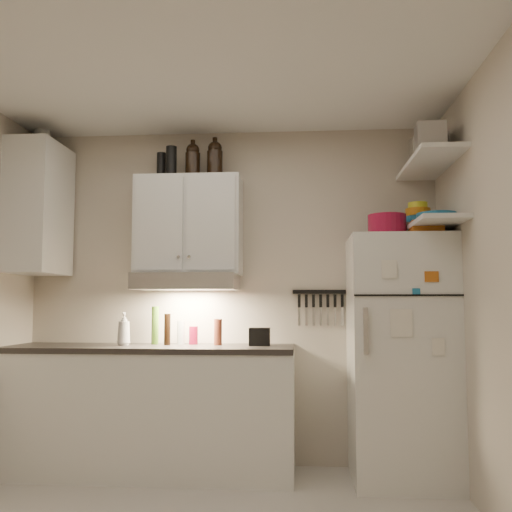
{
  "coord_description": "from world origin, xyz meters",
  "views": [
    {
      "loc": [
        0.55,
        -2.95,
        1.21
      ],
      "look_at": [
        0.25,
        0.9,
        1.55
      ],
      "focal_mm": 40.0,
      "sensor_mm": 36.0,
      "label": 1
    }
  ],
  "objects": [
    {
      "name": "thermos_a",
      "position": [
        -0.43,
        1.28,
        2.32
      ],
      "size": [
        0.1,
        0.1,
        0.24
      ],
      "primitive_type": "cylinder",
      "rotation": [
        0.0,
        0.0,
        0.28
      ],
      "color": "black",
      "rests_on": "upper_cabinet"
    },
    {
      "name": "range_hood",
      "position": [
        -0.3,
        1.27,
        1.39
      ],
      "size": [
        0.76,
        0.46,
        0.12
      ],
      "primitive_type": "cube",
      "color": "silver",
      "rests_on": "back_wall"
    },
    {
      "name": "fridge",
      "position": [
        1.25,
        1.16,
        0.85
      ],
      "size": [
        0.7,
        0.68,
        1.7
      ],
      "primitive_type": "cube",
      "color": "silver",
      "rests_on": "floor"
    },
    {
      "name": "plates",
      "position": [
        1.48,
        0.98,
        1.81
      ],
      "size": [
        0.29,
        0.29,
        0.07
      ],
      "primitive_type": "cylinder",
      "rotation": [
        0.0,
        0.0,
        0.07
      ],
      "color": "#1B6797",
      "rests_on": "shelf_lo"
    },
    {
      "name": "back_wall",
      "position": [
        0.0,
        1.51,
        1.3
      ],
      "size": [
        3.2,
        0.02,
        2.6
      ],
      "primitive_type": "cube",
      "color": "#BEB3A2",
      "rests_on": "ground"
    },
    {
      "name": "caddy",
      "position": [
        0.25,
        1.25,
        0.99
      ],
      "size": [
        0.15,
        0.11,
        0.13
      ],
      "primitive_type": "cube",
      "rotation": [
        0.0,
        0.0,
        0.01
      ],
      "color": "black",
      "rests_on": "countertop"
    },
    {
      "name": "clear_bottle",
      "position": [
        -0.36,
        1.36,
        1.01
      ],
      "size": [
        0.08,
        0.08,
        0.18
      ],
      "primitive_type": "cylinder",
      "rotation": [
        0.0,
        0.0,
        -0.38
      ],
      "color": "silver",
      "rests_on": "countertop"
    },
    {
      "name": "stock_pot",
      "position": [
        1.52,
        1.27,
        2.33
      ],
      "size": [
        0.37,
        0.37,
        0.23
      ],
      "primitive_type": "cylinder",
      "rotation": [
        0.0,
        0.0,
        0.19
      ],
      "color": "silver",
      "rests_on": "shelf_hi"
    },
    {
      "name": "soap_bottle",
      "position": [
        -0.76,
        1.21,
        1.06
      ],
      "size": [
        0.11,
        0.11,
        0.27
      ],
      "primitive_type": "imported",
      "rotation": [
        0.0,
        0.0,
        0.04
      ],
      "color": "silver",
      "rests_on": "countertop"
    },
    {
      "name": "base_cabinet",
      "position": [
        -0.55,
        1.2,
        0.44
      ],
      "size": [
        2.1,
        0.6,
        0.88
      ],
      "primitive_type": "cube",
      "color": "silver",
      "rests_on": "floor"
    },
    {
      "name": "thermos_b",
      "position": [
        -0.53,
        1.34,
        2.3
      ],
      "size": [
        0.09,
        0.09,
        0.2
      ],
      "primitive_type": "cylinder",
      "rotation": [
        0.0,
        0.0,
        0.34
      ],
      "color": "black",
      "rests_on": "upper_cabinet"
    },
    {
      "name": "bowl_orange",
      "position": [
        1.41,
        1.25,
        1.89
      ],
      "size": [
        0.18,
        0.18,
        0.05
      ],
      "primitive_type": "cylinder",
      "color": "#C87512",
      "rests_on": "bowl_teal"
    },
    {
      "name": "side_cabinet",
      "position": [
        -1.44,
        1.2,
        1.95
      ],
      "size": [
        0.33,
        0.55,
        1.0
      ],
      "primitive_type": "cube",
      "color": "silver",
      "rests_on": "left_wall"
    },
    {
      "name": "oil_bottle",
      "position": [
        -0.56,
        1.34,
        1.06
      ],
      "size": [
        0.07,
        0.07,
        0.29
      ],
      "primitive_type": "cylinder",
      "rotation": [
        0.0,
        0.0,
        0.28
      ],
      "color": "#426F1B",
      "rests_on": "countertop"
    },
    {
      "name": "growler_a",
      "position": [
        -0.27,
        1.32,
        2.34
      ],
      "size": [
        0.15,
        0.15,
        0.27
      ],
      "primitive_type": null,
      "rotation": [
        0.0,
        0.0,
        -0.34
      ],
      "color": "black",
      "rests_on": "upper_cabinet"
    },
    {
      "name": "countertop",
      "position": [
        -0.55,
        1.2,
        0.9
      ],
      "size": [
        2.1,
        0.62,
        0.04
      ],
      "primitive_type": "cube",
      "color": "#2B2725",
      "rests_on": "base_cabinet"
    },
    {
      "name": "vinegar_bottle",
      "position": [
        -0.44,
        1.25,
        1.04
      ],
      "size": [
        0.05,
        0.05,
        0.23
      ],
      "primitive_type": "cylinder",
      "rotation": [
        0.0,
        0.0,
        0.14
      ],
      "color": "black",
      "rests_on": "countertop"
    },
    {
      "name": "ceiling",
      "position": [
        0.0,
        0.0,
        2.61
      ],
      "size": [
        3.2,
        3.0,
        0.02
      ],
      "primitive_type": "cube",
      "color": "silver",
      "rests_on": "ground"
    },
    {
      "name": "shelf_hi",
      "position": [
        1.45,
        1.02,
        2.2
      ],
      "size": [
        0.3,
        0.95,
        0.03
      ],
      "primitive_type": "cube",
      "color": "silver",
      "rests_on": "right_wall"
    },
    {
      "name": "side_jar",
      "position": [
        -1.49,
        1.32,
        2.53
      ],
      "size": [
        0.13,
        0.13,
        0.17
      ],
      "primitive_type": "cylinder",
      "rotation": [
        0.0,
        0.0,
        -0.06
      ],
      "color": "silver",
      "rests_on": "side_cabinet"
    },
    {
      "name": "right_wall",
      "position": [
        1.61,
        0.0,
        1.3
      ],
      "size": [
        0.02,
        3.0,
        2.6
      ],
      "primitive_type": "cube",
      "color": "#BEB3A2",
      "rests_on": "ground"
    },
    {
      "name": "book_stack",
      "position": [
        1.41,
        1.02,
        1.74
      ],
      "size": [
        0.22,
        0.27,
        0.09
      ],
      "primitive_type": "cube",
      "rotation": [
        0.0,
        0.0,
        -0.04
      ],
      "color": "#B75C16",
      "rests_on": "fridge"
    },
    {
      "name": "tin_b",
      "position": [
        1.41,
        0.78,
        2.31
      ],
      "size": [
        0.19,
        0.19,
        0.18
      ],
      "primitive_type": "cube",
      "rotation": [
        0.0,
        0.0,
        -0.06
      ],
      "color": "#AAAAAD",
      "rests_on": "shelf_hi"
    },
    {
      "name": "growler_b",
      "position": [
        -0.1,
        1.32,
        2.34
      ],
      "size": [
        0.15,
        0.15,
        0.29
      ],
      "primitive_type": null,
      "rotation": [
        0.0,
        0.0,
        -0.27
      ],
      "color": "black",
      "rests_on": "upper_cabinet"
    },
    {
      "name": "bowl_yellow",
      "position": [
        1.41,
        1.25,
        1.94
      ],
      "size": [
        0.14,
        0.14,
        0.05
      ],
      "primitive_type": "cylinder",
      "color": "gold",
      "rests_on": "bowl_orange"
    },
    {
      "name": "spice_jar",
      "position": [
        1.3,
        1.17,
        1.75
      ],
      "size": [
        0.08,
        0.08,
        0.11
      ],
      "primitive_type": "cylinder",
      "rotation": [
        0.0,
        0.0,
        -0.25
      ],
      "color": "silver",
      "rests_on": "fridge"
    },
    {
      "name": "shelf_lo",
      "position": [
        1.45,
        1.02,
        1.76
      ],
      "size": [
        0.3,
        0.95,
        0.03
      ],
      "primitive_type": "cube",
      "color": "silver",
      "rests_on": "right_wall"
    },
    {
      "name": "dutch_oven",
      "position": [
        1.17,
        1.12,
        1.78
      ],
      "size": [
        0.28,
        0.28,
        0.16
      ],
      "primitive_type": "cylinder",
      "rotation": [
        0.0,
        0.0,
        0.06
      ],
      "color": "maroon",
      "rests_on": "fridge"
    },
    {
      "name": "upper_cabinet",
      "position": [
        -0.3,
        1.33,
        1.83
      ],
      "size": [
        0.8,
        0.33,
        0.75
      ],
      "primitive_type": "cube",
      "color": "silver",
      "rests_on": "back_wall"
    },
    {
      "name": "tin_a",
      "position": [
        1.47,
        0.96,
        2.31
      ],
      "size": [
        0.25,
        0.23,
        0.19
      ],
      "primitive_type": "cube",
      "rotation": [
        0.0,
        0.0,
        -0.4
      ],
      "color": "#AAAAAD",
      "rests_on": "shelf_hi"
    },
    {
      "name": "knife_strip",
      "position": [
        0.7,
        1.49,
        1.32
      ],
      "size": [
        0.42,
        0.02,
        0.03
      ],
      "primitive_type": "cube",
      "color": "black",
      "rests_on": "back_wall"
    },
    {
      "name": "bowl_teal",
      "position": [
        1.43,
        1.28,
        1.82
      ],
      "size": [
        0.23,
        0.23,
        0.09
      ],
      "primitive_type": "cylinder",
      "color": "#1B6797",
      "rests_on": "shelf_lo"
    },
    {
      "name": "red_jar",
      "position": [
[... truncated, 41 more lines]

